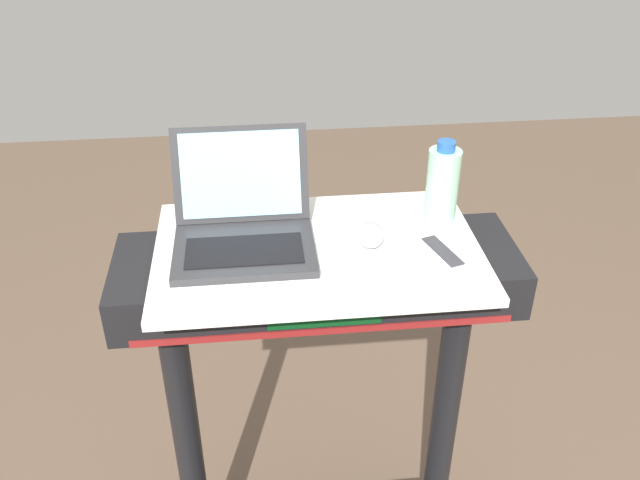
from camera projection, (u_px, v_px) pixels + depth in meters
The scene contains 5 objects.
desk_board at pixel (318, 251), 1.52m from camera, with size 0.71×0.46×0.02m, color white.
laptop at pixel (243, 225), 1.50m from camera, with size 0.30×0.30×0.22m.
computer_mouse at pixel (371, 235), 1.52m from camera, with size 0.06×0.10×0.03m, color #B2B2B7.
water_bottle at pixel (442, 188), 1.54m from camera, with size 0.07×0.07×0.21m.
tv_remote at pixel (442, 255), 1.46m from camera, with size 0.09×0.17×0.02m.
Camera 1 is at (-0.13, -0.56, 1.96)m, focal length 38.78 mm.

